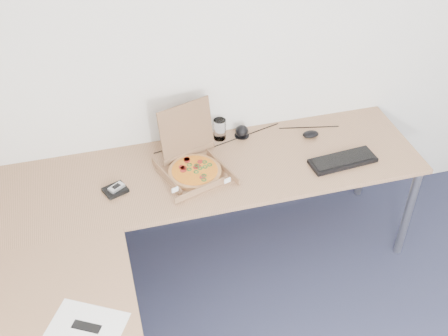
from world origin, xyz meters
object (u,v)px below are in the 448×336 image
object	(u,v)px
drinking_glass	(220,129)
desk	(170,234)
pizza_box	(194,167)
keyboard	(343,161)
wallet	(115,190)

from	to	relation	value
drinking_glass	desk	bearing A→B (deg)	-122.87
pizza_box	keyboard	world-z (taller)	pizza_box
wallet	pizza_box	bearing A→B (deg)	-15.77
desk	wallet	distance (m)	0.44
desk	drinking_glass	bearing A→B (deg)	57.13
desk	wallet	world-z (taller)	wallet
desk	pizza_box	bearing A→B (deg)	61.55
desk	wallet	size ratio (longest dim) A/B	20.46
desk	drinking_glass	size ratio (longest dim) A/B	18.49
drinking_glass	wallet	distance (m)	0.76
drinking_glass	wallet	bearing A→B (deg)	-154.23
pizza_box	drinking_glass	bearing A→B (deg)	33.29
desk	drinking_glass	distance (m)	0.84
wallet	desk	bearing A→B (deg)	-79.27
desk	keyboard	distance (m)	1.13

